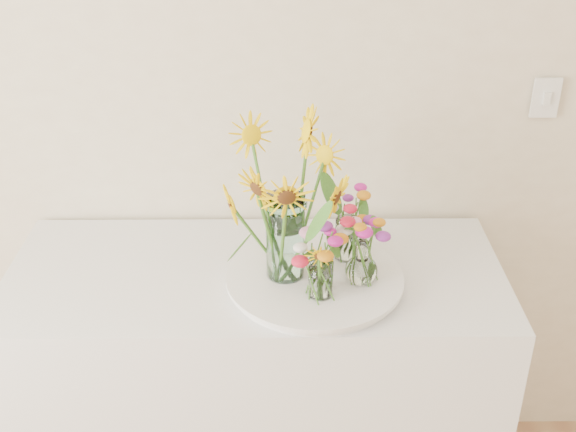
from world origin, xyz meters
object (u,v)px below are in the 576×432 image
Objects in this scene: tray at (315,281)px; small_vase_b at (362,262)px; small_vase_a at (321,279)px; counter at (258,392)px; mason_jar at (285,238)px; small_vase_c at (348,239)px.

tray is 3.64× the size of small_vase_b.
small_vase_a is 0.87× the size of small_vase_b.
mason_jar reaches higher than counter.
small_vase_c is at bearing 45.04° from tray.
small_vase_b is 0.12m from small_vase_c.
small_vase_a is at bearing -149.43° from small_vase_b.
mason_jar is at bearing 171.09° from small_vase_b.
counter is at bearing 161.91° from small_vase_b.
mason_jar reaches higher than small_vase_c.
tray is 1.92× the size of mason_jar.
small_vase_b is at bearing -10.96° from tray.
tray is (0.16, -0.07, 0.46)m from counter.
tray is 3.68× the size of small_vase_c.
small_vase_a is at bearing -114.50° from small_vase_c.
counter is at bearing 156.95° from tray.
mason_jar is (0.08, -0.06, 0.59)m from counter.
counter is 11.12× the size of small_vase_b.
tray is 4.19× the size of small_vase_a.
counter is 3.05× the size of tray.
counter is at bearing -174.49° from small_vase_c.
mason_jar is (-0.08, 0.01, 0.13)m from tray.
counter is 0.60m from small_vase_c.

